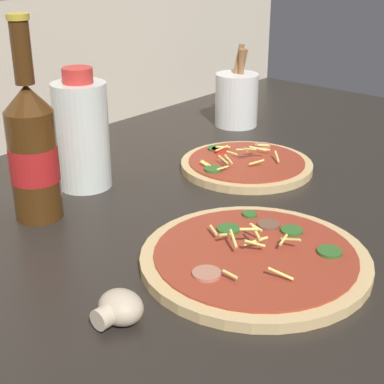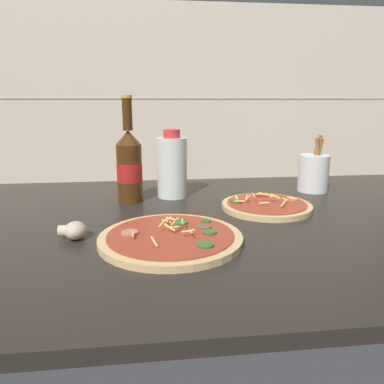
{
  "view_description": "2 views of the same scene",
  "coord_description": "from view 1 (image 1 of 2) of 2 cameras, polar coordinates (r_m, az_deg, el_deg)",
  "views": [
    {
      "loc": [
        -62.39,
        -48.93,
        39.54
      ],
      "look_at": [
        -4.2,
        1.18,
        6.32
      ],
      "focal_mm": 55.0,
      "sensor_mm": 36.0,
      "label": 1
    },
    {
      "loc": [
        -13.4,
        -82.85,
        29.79
      ],
      "look_at": [
        -3.64,
        -0.04,
        9.11
      ],
      "focal_mm": 35.0,
      "sensor_mm": 36.0,
      "label": 2
    }
  ],
  "objects": [
    {
      "name": "pizza_near",
      "position": [
        0.73,
        6.12,
        -6.4
      ],
      "size": [
        28.39,
        28.39,
        4.57
      ],
      "color": "tan",
      "rests_on": "counter_slab"
    },
    {
      "name": "mushroom_left",
      "position": [
        0.63,
        -7.1,
        -11.12
      ],
      "size": [
        5.41,
        5.15,
        3.61
      ],
      "color": "beige",
      "rests_on": "counter_slab"
    },
    {
      "name": "utensil_crock",
      "position": [
        1.26,
        4.35,
        9.02
      ],
      "size": [
        9.04,
        9.04,
        17.12
      ],
      "color": "silver",
      "rests_on": "counter_slab"
    },
    {
      "name": "oil_bottle",
      "position": [
        0.94,
        -10.62,
        5.58
      ],
      "size": [
        8.52,
        8.52,
        19.2
      ],
      "color": "silver",
      "rests_on": "counter_slab"
    },
    {
      "name": "pizza_far",
      "position": [
        1.03,
        5.27,
        2.67
      ],
      "size": [
        22.85,
        22.85,
        4.43
      ],
      "color": "tan",
      "rests_on": "counter_slab"
    },
    {
      "name": "counter_slab",
      "position": [
        0.88,
        2.37,
        -2.41
      ],
      "size": [
        160.0,
        90.0,
        2.5
      ],
      "color": "#28231E",
      "rests_on": "ground"
    },
    {
      "name": "beer_bottle",
      "position": [
        0.84,
        -15.18,
        3.93
      ],
      "size": [
        6.86,
        6.86,
        28.37
      ],
      "color": "#47280F",
      "rests_on": "counter_slab"
    }
  ]
}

